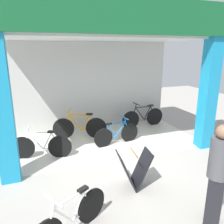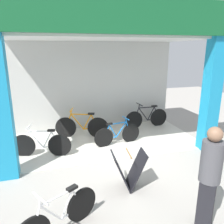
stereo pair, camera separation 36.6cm
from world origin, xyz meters
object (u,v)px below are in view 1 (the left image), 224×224
object	(u,v)px
pedestrian_0	(218,174)
sandwich_board_sign	(134,170)
bicycle_inside_2	(42,146)
bicycle_inside_3	(117,134)
bicycle_inside_1	(80,127)
bicycle_inside_0	(143,117)
bicycle_parked_0	(71,219)

from	to	relation	value
pedestrian_0	sandwich_board_sign	bearing A→B (deg)	121.47
bicycle_inside_2	bicycle_inside_3	xyz separation A→B (m)	(2.22, 0.17, -0.02)
bicycle_inside_1	bicycle_inside_3	world-z (taller)	bicycle_inside_1
bicycle_inside_1	bicycle_inside_3	size ratio (longest dim) A/B	1.13
bicycle_inside_0	bicycle_inside_3	size ratio (longest dim) A/B	1.14
bicycle_inside_1	bicycle_inside_3	bearing A→B (deg)	-42.89
bicycle_inside_2	bicycle_inside_3	world-z (taller)	bicycle_inside_2
bicycle_inside_2	bicycle_parked_0	size ratio (longest dim) A/B	1.18
bicycle_inside_0	bicycle_inside_3	bearing A→B (deg)	-142.20
bicycle_inside_3	bicycle_parked_0	world-z (taller)	bicycle_inside_3
bicycle_inside_2	bicycle_parked_0	bearing A→B (deg)	-84.43
bicycle_inside_0	bicycle_inside_1	bearing A→B (deg)	-173.20
bicycle_inside_1	sandwich_board_sign	xyz separation A→B (m)	(0.49, -3.07, 0.02)
bicycle_parked_0	sandwich_board_sign	bearing A→B (deg)	30.68
bicycle_inside_2	pedestrian_0	bearing A→B (deg)	-52.47
bicycle_inside_2	pedestrian_0	size ratio (longest dim) A/B	0.89
bicycle_inside_1	bicycle_parked_0	bearing A→B (deg)	-104.05
bicycle_inside_0	sandwich_board_sign	distance (m)	3.90
bicycle_inside_0	bicycle_inside_3	distance (m)	1.92
bicycle_inside_0	bicycle_inside_2	size ratio (longest dim) A/B	1.10
bicycle_inside_1	pedestrian_0	size ratio (longest dim) A/B	0.97
sandwich_board_sign	pedestrian_0	xyz separation A→B (m)	(0.84, -1.37, 0.50)
bicycle_inside_0	bicycle_inside_3	world-z (taller)	bicycle_inside_0
bicycle_parked_0	bicycle_inside_0	bearing A→B (deg)	50.81
sandwich_board_sign	pedestrian_0	size ratio (longest dim) A/B	0.47
bicycle_inside_0	pedestrian_0	world-z (taller)	pedestrian_0
bicycle_parked_0	bicycle_inside_2	bearing A→B (deg)	95.57
bicycle_inside_0	sandwich_board_sign	size ratio (longest dim) A/B	2.08
bicycle_parked_0	sandwich_board_sign	distance (m)	1.72
sandwich_board_sign	pedestrian_0	world-z (taller)	pedestrian_0
bicycle_inside_0	bicycle_inside_1	world-z (taller)	bicycle_inside_1
bicycle_parked_0	pedestrian_0	size ratio (longest dim) A/B	0.76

